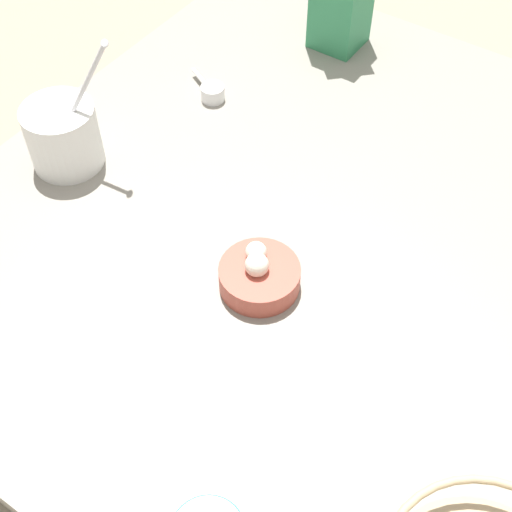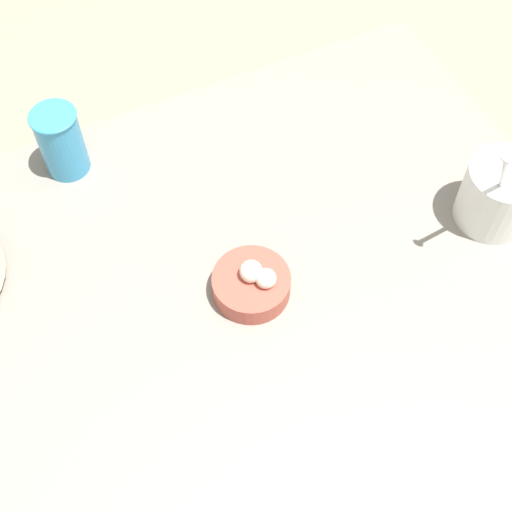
# 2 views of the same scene
# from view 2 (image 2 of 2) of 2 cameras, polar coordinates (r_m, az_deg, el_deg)

# --- Properties ---
(ground_plane) EXTENTS (6.00, 6.00, 0.00)m
(ground_plane) POSITION_cam_2_polar(r_m,az_deg,el_deg) (1.09, 0.89, -11.27)
(ground_plane) COLOR gray
(countertop) EXTENTS (1.20, 1.20, 0.05)m
(countertop) POSITION_cam_2_polar(r_m,az_deg,el_deg) (1.07, 0.91, -10.83)
(countertop) COLOR gray
(countertop) RESTS_ON ground_plane
(yogurt_tub) EXTENTS (0.16, 0.12, 0.25)m
(yogurt_tub) POSITION_cam_2_polar(r_m,az_deg,el_deg) (1.21, 18.91, 4.86)
(yogurt_tub) COLOR white
(yogurt_tub) RESTS_ON countertop
(drinking_cup) EXTENTS (0.08, 0.08, 0.13)m
(drinking_cup) POSITION_cam_2_polar(r_m,az_deg,el_deg) (1.25, -15.36, 8.90)
(drinking_cup) COLOR #3893C6
(drinking_cup) RESTS_ON countertop
(garlic_bowl) EXTENTS (0.12, 0.12, 0.07)m
(garlic_bowl) POSITION_cam_2_polar(r_m,az_deg,el_deg) (1.10, -0.32, -2.21)
(garlic_bowl) COLOR #B24C3D
(garlic_bowl) RESTS_ON countertop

